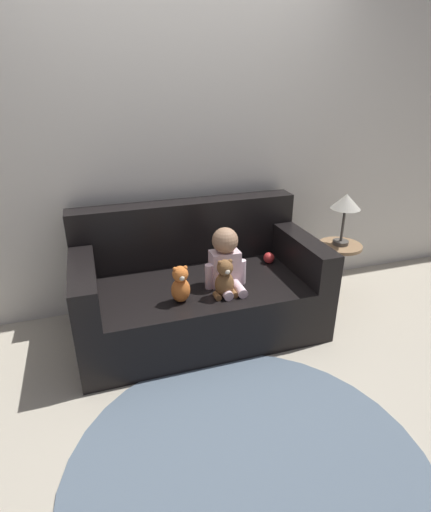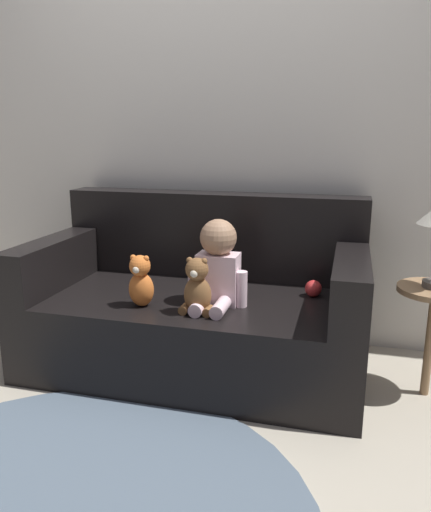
% 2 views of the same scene
% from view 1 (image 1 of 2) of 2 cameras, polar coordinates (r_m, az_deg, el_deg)
% --- Properties ---
extents(ground_plane, '(12.00, 12.00, 0.00)m').
position_cam_1_polar(ground_plane, '(3.03, -2.18, -10.27)').
color(ground_plane, '#B7AD99').
extents(wall_back, '(8.00, 0.05, 2.60)m').
position_cam_1_polar(wall_back, '(3.04, -5.48, 16.32)').
color(wall_back, silver).
rests_on(wall_back, ground_plane).
extents(couch, '(1.69, 0.89, 0.88)m').
position_cam_1_polar(couch, '(2.92, -2.62, -4.62)').
color(couch, black).
rests_on(couch, ground_plane).
extents(person_baby, '(0.29, 0.32, 0.41)m').
position_cam_1_polar(person_baby, '(2.67, 1.45, -0.60)').
color(person_baby, silver).
rests_on(person_baby, couch).
extents(teddy_bear_brown, '(0.15, 0.12, 0.26)m').
position_cam_1_polar(teddy_bear_brown, '(2.56, 1.32, -3.37)').
color(teddy_bear_brown, brown).
rests_on(teddy_bear_brown, couch).
extents(plush_toy_side, '(0.12, 0.12, 0.25)m').
position_cam_1_polar(plush_toy_side, '(2.51, -5.01, -4.07)').
color(plush_toy_side, orange).
rests_on(plush_toy_side, couch).
extents(toy_ball, '(0.08, 0.08, 0.08)m').
position_cam_1_polar(toy_ball, '(3.09, 7.63, -0.26)').
color(toy_ball, red).
rests_on(toy_ball, couch).
extents(floor_rug, '(1.76, 1.76, 0.01)m').
position_cam_1_polar(floor_rug, '(2.15, 4.89, -28.52)').
color(floor_rug, slate).
rests_on(floor_rug, ground_plane).
extents(side_table, '(0.33, 0.33, 0.93)m').
position_cam_1_polar(side_table, '(3.17, 17.77, 4.42)').
color(side_table, '#93704C').
rests_on(side_table, ground_plane).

